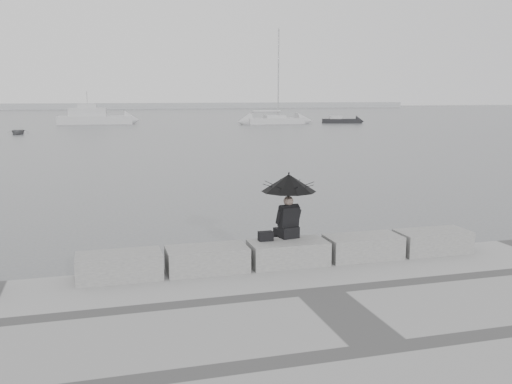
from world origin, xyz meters
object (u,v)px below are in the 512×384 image
object	(u,v)px
sailboat_right	(275,120)
small_motorboat	(341,121)
dinghy	(18,132)
seated_person	(289,191)
motor_cruiser	(95,118)

from	to	relation	value
sailboat_right	small_motorboat	bearing A→B (deg)	-4.17
sailboat_right	dinghy	bearing A→B (deg)	-161.40
seated_person	sailboat_right	xyz separation A→B (m)	(20.03, 63.99, -1.48)
dinghy	small_motorboat	bearing A→B (deg)	12.68
small_motorboat	dinghy	size ratio (longest dim) A/B	1.88
small_motorboat	seated_person	bearing A→B (deg)	-98.10
motor_cruiser	small_motorboat	bearing A→B (deg)	-5.99
seated_person	dinghy	xyz separation A→B (m)	(-11.44, 51.79, -1.75)
sailboat_right	dinghy	size ratio (longest dim) A/B	4.36
sailboat_right	motor_cruiser	distance (m)	24.50
motor_cruiser	sailboat_right	bearing A→B (deg)	-9.66
seated_person	motor_cruiser	bearing A→B (deg)	82.90
seated_person	small_motorboat	distance (m)	70.37
dinghy	seated_person	bearing A→B (deg)	-80.99
dinghy	motor_cruiser	bearing A→B (deg)	63.63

